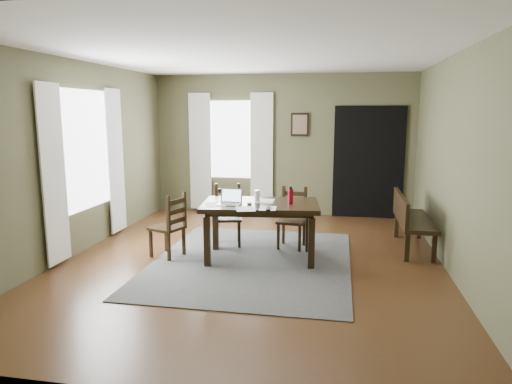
% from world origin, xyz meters
% --- Properties ---
extents(ground, '(5.00, 6.00, 0.01)m').
position_xyz_m(ground, '(0.00, 0.00, -0.01)').
color(ground, '#492C16').
extents(room_shell, '(5.02, 6.02, 2.71)m').
position_xyz_m(room_shell, '(0.00, 0.00, 1.80)').
color(room_shell, brown).
rests_on(room_shell, ground).
extents(rug, '(2.60, 3.20, 0.01)m').
position_xyz_m(rug, '(0.00, 0.00, 0.01)').
color(rug, '#434343').
rests_on(rug, ground).
extents(dining_table, '(1.64, 1.11, 0.77)m').
position_xyz_m(dining_table, '(0.09, 0.14, 0.69)').
color(dining_table, black).
rests_on(dining_table, rug).
extents(chair_end, '(0.50, 0.50, 0.90)m').
position_xyz_m(chair_end, '(-1.15, -0.02, 0.44)').
color(chair_end, black).
rests_on(chair_end, rug).
extents(chair_back_left, '(0.48, 0.48, 0.91)m').
position_xyz_m(chair_back_left, '(-0.51, 0.73, 0.45)').
color(chair_back_left, black).
rests_on(chair_back_left, rug).
extents(chair_back_right, '(0.43, 0.43, 0.89)m').
position_xyz_m(chair_back_right, '(0.46, 0.76, 0.44)').
color(chair_back_right, black).
rests_on(chair_back_right, rug).
extents(bench, '(0.46, 1.42, 0.80)m').
position_xyz_m(bench, '(2.15, 1.00, 0.48)').
color(bench, black).
rests_on(bench, ground).
extents(laptop, '(0.31, 0.25, 0.20)m').
position_xyz_m(laptop, '(-0.29, -0.01, 0.84)').
color(laptop, '#B7B7BC').
rests_on(laptop, dining_table).
extents(computer_mouse, '(0.07, 0.10, 0.03)m').
position_xyz_m(computer_mouse, '(-0.03, -0.03, 0.80)').
color(computer_mouse, '#3F3F42').
rests_on(computer_mouse, dining_table).
extents(tv_remote, '(0.07, 0.19, 0.02)m').
position_xyz_m(tv_remote, '(0.26, -0.26, 0.79)').
color(tv_remote, black).
rests_on(tv_remote, dining_table).
extents(drinking_glass, '(0.09, 0.09, 0.16)m').
position_xyz_m(drinking_glass, '(0.04, 0.18, 0.86)').
color(drinking_glass, silver).
rests_on(drinking_glass, dining_table).
extents(water_bottle, '(0.08, 0.08, 0.23)m').
position_xyz_m(water_bottle, '(0.50, 0.12, 0.89)').
color(water_bottle, '#A90D24').
rests_on(water_bottle, dining_table).
extents(paper_a, '(0.35, 0.39, 0.00)m').
position_xyz_m(paper_a, '(-0.47, -0.08, 0.79)').
color(paper_a, white).
rests_on(paper_a, dining_table).
extents(paper_b, '(0.23, 0.29, 0.00)m').
position_xyz_m(paper_b, '(0.24, -0.20, 0.79)').
color(paper_b, white).
rests_on(paper_b, dining_table).
extents(paper_c, '(0.24, 0.31, 0.00)m').
position_xyz_m(paper_c, '(0.13, 0.26, 0.79)').
color(paper_c, white).
rests_on(paper_c, dining_table).
extents(paper_e, '(0.31, 0.36, 0.00)m').
position_xyz_m(paper_e, '(-0.03, -0.29, 0.79)').
color(paper_e, white).
rests_on(paper_e, dining_table).
extents(window_left, '(0.01, 1.30, 1.70)m').
position_xyz_m(window_left, '(-2.47, 0.20, 1.45)').
color(window_left, white).
rests_on(window_left, ground).
extents(window_back, '(1.00, 0.01, 1.50)m').
position_xyz_m(window_back, '(-1.00, 2.97, 1.45)').
color(window_back, white).
rests_on(window_back, ground).
extents(curtain_left_near, '(0.03, 0.48, 2.30)m').
position_xyz_m(curtain_left_near, '(-2.44, -0.62, 1.20)').
color(curtain_left_near, silver).
rests_on(curtain_left_near, ground).
extents(curtain_left_far, '(0.03, 0.48, 2.30)m').
position_xyz_m(curtain_left_far, '(-2.44, 1.02, 1.20)').
color(curtain_left_far, silver).
rests_on(curtain_left_far, ground).
extents(curtain_back_left, '(0.44, 0.03, 2.30)m').
position_xyz_m(curtain_back_left, '(-1.62, 2.94, 1.20)').
color(curtain_back_left, silver).
rests_on(curtain_back_left, ground).
extents(curtain_back_right, '(0.44, 0.03, 2.30)m').
position_xyz_m(curtain_back_right, '(-0.38, 2.94, 1.20)').
color(curtain_back_right, silver).
rests_on(curtain_back_right, ground).
extents(framed_picture, '(0.34, 0.03, 0.44)m').
position_xyz_m(framed_picture, '(0.35, 2.97, 1.75)').
color(framed_picture, black).
rests_on(framed_picture, ground).
extents(doorway_back, '(1.30, 0.03, 2.10)m').
position_xyz_m(doorway_back, '(1.65, 2.97, 1.05)').
color(doorway_back, black).
rests_on(doorway_back, ground).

